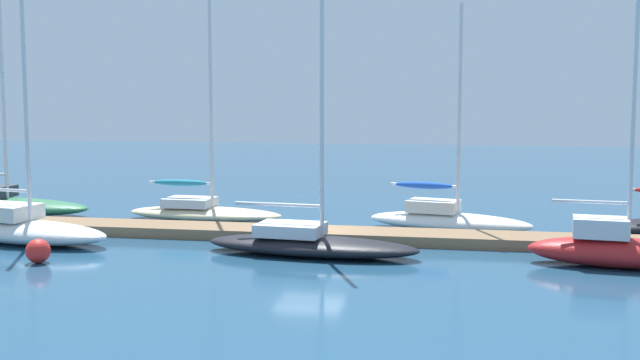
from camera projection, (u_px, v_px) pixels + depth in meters
name	position (u px, v px, depth m)	size (l,w,h in m)	color
ground_plane	(310.00, 239.00, 28.88)	(120.00, 120.00, 0.00)	navy
dock_pier	(310.00, 234.00, 28.86)	(33.74, 2.01, 0.39)	#846647
sailboat_1	(21.00, 228.00, 28.11)	(7.46, 3.61, 9.27)	white
sailboat_2	(203.00, 209.00, 33.27)	(6.96, 2.59, 11.06)	beige
sailboat_3	(309.00, 242.00, 25.89)	(7.45, 2.87, 9.12)	black
sailboat_4	(447.00, 217.00, 30.66)	(6.77, 3.29, 8.82)	white
sailboat_5	(616.00, 248.00, 24.06)	(5.60, 2.37, 8.11)	#B21E1E
mooring_buoy_red	(38.00, 251.00, 24.65)	(0.78, 0.78, 0.78)	red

